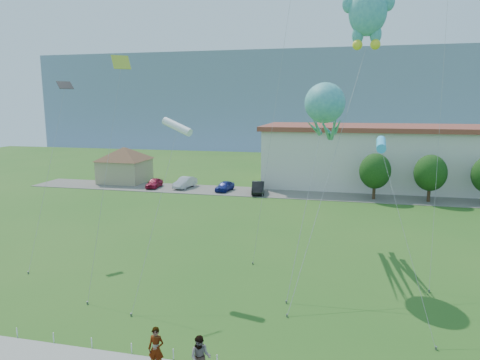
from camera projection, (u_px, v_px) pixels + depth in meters
name	position (u px, v px, depth m)	size (l,w,h in m)	color
ground	(204.00, 346.00, 19.83)	(160.00, 160.00, 0.00)	#255818
parking_strip	(289.00, 194.00, 53.41)	(70.00, 6.00, 0.06)	#59544C
hill_ridge	(321.00, 99.00, 132.76)	(160.00, 50.00, 25.00)	slate
pavilion	(125.00, 161.00, 61.06)	(9.20, 9.20, 5.00)	tan
rope_fence	(195.00, 357.00, 18.54)	(26.05, 0.05, 0.50)	white
tree_near	(375.00, 171.00, 49.65)	(3.60, 3.60, 5.47)	#3F2B19
tree_mid	(430.00, 173.00, 48.32)	(3.60, 3.60, 5.47)	#3F2B19
pedestrian_left	(156.00, 349.00, 17.77)	(0.68, 0.45, 1.87)	gray
pedestrian_right	(200.00, 357.00, 17.23)	(0.88, 0.69, 1.81)	gray
parked_car_red	(154.00, 183.00, 57.08)	(1.45, 3.60, 1.23)	maroon
parked_car_silver	(185.00, 182.00, 56.94)	(1.49, 4.26, 1.40)	#B3B5BA
parked_car_blue	(225.00, 186.00, 54.89)	(1.46, 3.62, 1.23)	navy
parked_car_black	(258.00, 188.00, 53.33)	(1.53, 4.38, 1.44)	black
octopus_kite	(325.00, 114.00, 29.45)	(2.92, 13.22, 12.48)	teal
teddy_bear_kite	(368.00, 6.00, 30.83)	(5.88, 14.09, 20.85)	teal
small_kite_cyan	(382.00, 146.00, 23.45)	(2.72, 6.36, 9.33)	#35B6EF
small_kite_white	(177.00, 128.00, 26.89)	(0.70, 7.50, 10.11)	white
small_kite_black	(61.00, 105.00, 33.19)	(2.34, 8.43, 12.98)	black
small_kite_yellow	(117.00, 89.00, 26.68)	(1.29, 6.36, 14.12)	#B7C62E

